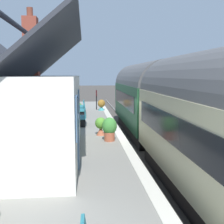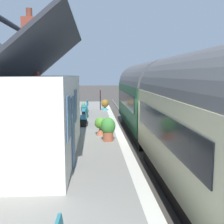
{
  "view_description": "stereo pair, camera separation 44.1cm",
  "coord_description": "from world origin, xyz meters",
  "px_view_note": "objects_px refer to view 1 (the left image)",
  "views": [
    {
      "loc": [
        -12.52,
        2.79,
        3.61
      ],
      "look_at": [
        0.44,
        1.5,
        1.83
      ],
      "focal_mm": 44.14,
      "sensor_mm": 36.0,
      "label": 1
    },
    {
      "loc": [
        -12.56,
        2.35,
        3.61
      ],
      "look_at": [
        0.44,
        1.5,
        1.83
      ],
      "focal_mm": 44.14,
      "sensor_mm": 36.0,
      "label": 2
    }
  ],
  "objects_px": {
    "station_building": "(22,112)",
    "planter_corner_building": "(54,112)",
    "planter_bench_left": "(80,107)",
    "planter_under_sign": "(101,126)",
    "bench_by_lamp": "(83,117)",
    "planter_edge_near": "(101,105)",
    "bench_near_building": "(82,106)",
    "station_sign_board": "(96,95)",
    "planter_bench_right": "(109,128)",
    "train": "(166,105)",
    "bench_mid_platform": "(83,109)"
  },
  "relations": [
    {
      "from": "bench_near_building",
      "to": "bench_by_lamp",
      "type": "relative_size",
      "value": 1.0
    },
    {
      "from": "planter_corner_building",
      "to": "planter_bench_left",
      "type": "distance_m",
      "value": 4.07
    },
    {
      "from": "station_building",
      "to": "bench_near_building",
      "type": "distance_m",
      "value": 11.12
    },
    {
      "from": "train",
      "to": "planter_corner_building",
      "type": "height_order",
      "value": "train"
    },
    {
      "from": "station_sign_board",
      "to": "planter_corner_building",
      "type": "bearing_deg",
      "value": 145.67
    },
    {
      "from": "bench_by_lamp",
      "to": "planter_under_sign",
      "type": "bearing_deg",
      "value": -162.24
    },
    {
      "from": "bench_by_lamp",
      "to": "planter_edge_near",
      "type": "height_order",
      "value": "bench_by_lamp"
    },
    {
      "from": "bench_mid_platform",
      "to": "planter_edge_near",
      "type": "relative_size",
      "value": 1.63
    },
    {
      "from": "station_building",
      "to": "planter_bench_left",
      "type": "height_order",
      "value": "station_building"
    },
    {
      "from": "bench_by_lamp",
      "to": "station_sign_board",
      "type": "bearing_deg",
      "value": -8.46
    },
    {
      "from": "station_building",
      "to": "planter_under_sign",
      "type": "distance_m",
      "value": 4.28
    },
    {
      "from": "train",
      "to": "bench_near_building",
      "type": "height_order",
      "value": "train"
    },
    {
      "from": "train",
      "to": "planter_bench_left",
      "type": "xyz_separation_m",
      "value": [
        9.22,
        4.09,
        -1.12
      ]
    },
    {
      "from": "planter_corner_building",
      "to": "planter_bench_right",
      "type": "bearing_deg",
      "value": -154.88
    },
    {
      "from": "planter_under_sign",
      "to": "station_sign_board",
      "type": "bearing_deg",
      "value": -1.3
    },
    {
      "from": "planter_corner_building",
      "to": "planter_bench_left",
      "type": "xyz_separation_m",
      "value": [
        3.75,
        -1.58,
        -0.13
      ]
    },
    {
      "from": "planter_corner_building",
      "to": "bench_mid_platform",
      "type": "bearing_deg",
      "value": -73.86
    },
    {
      "from": "bench_near_building",
      "to": "planter_corner_building",
      "type": "height_order",
      "value": "bench_near_building"
    },
    {
      "from": "bench_mid_platform",
      "to": "planter_bench_right",
      "type": "distance_m",
      "value": 7.02
    },
    {
      "from": "bench_mid_platform",
      "to": "planter_bench_right",
      "type": "xyz_separation_m",
      "value": [
        -6.92,
        -1.15,
        0.06
      ]
    },
    {
      "from": "planter_under_sign",
      "to": "station_sign_board",
      "type": "height_order",
      "value": "station_sign_board"
    },
    {
      "from": "bench_near_building",
      "to": "planter_under_sign",
      "type": "relative_size",
      "value": 1.66
    },
    {
      "from": "bench_by_lamp",
      "to": "train",
      "type": "bearing_deg",
      "value": -126.33
    },
    {
      "from": "bench_mid_platform",
      "to": "planter_under_sign",
      "type": "xyz_separation_m",
      "value": [
        -5.78,
        -0.85,
        -0.03
      ]
    },
    {
      "from": "planter_edge_near",
      "to": "planter_corner_building",
      "type": "distance_m",
      "value": 4.89
    },
    {
      "from": "bench_near_building",
      "to": "bench_mid_platform",
      "type": "relative_size",
      "value": 1.0
    },
    {
      "from": "bench_near_building",
      "to": "bench_mid_platform",
      "type": "height_order",
      "value": "same"
    },
    {
      "from": "station_sign_board",
      "to": "planter_bench_right",
      "type": "bearing_deg",
      "value": -179.54
    },
    {
      "from": "planter_under_sign",
      "to": "planter_bench_left",
      "type": "xyz_separation_m",
      "value": [
        8.99,
        1.12,
        -0.18
      ]
    },
    {
      "from": "station_building",
      "to": "planter_bench_right",
      "type": "distance_m",
      "value": 3.78
    },
    {
      "from": "bench_by_lamp",
      "to": "planter_corner_building",
      "type": "bearing_deg",
      "value": 34.91
    },
    {
      "from": "planter_corner_building",
      "to": "planter_under_sign",
      "type": "bearing_deg",
      "value": -152.8
    },
    {
      "from": "station_building",
      "to": "planter_corner_building",
      "type": "distance_m",
      "value": 8.36
    },
    {
      "from": "bench_by_lamp",
      "to": "planter_bench_left",
      "type": "bearing_deg",
      "value": 2.68
    },
    {
      "from": "planter_corner_building",
      "to": "planter_bench_right",
      "type": "xyz_separation_m",
      "value": [
        -6.39,
        -3.0,
        0.14
      ]
    },
    {
      "from": "bench_by_lamp",
      "to": "station_sign_board",
      "type": "relative_size",
      "value": 0.9
    },
    {
      "from": "bench_by_lamp",
      "to": "station_sign_board",
      "type": "distance_m",
      "value": 7.06
    },
    {
      "from": "station_building",
      "to": "bench_by_lamp",
      "type": "distance_m",
      "value": 6.03
    },
    {
      "from": "bench_by_lamp",
      "to": "planter_edge_near",
      "type": "distance_m",
      "value": 6.48
    },
    {
      "from": "station_building",
      "to": "planter_edge_near",
      "type": "bearing_deg",
      "value": -15.88
    },
    {
      "from": "planter_corner_building",
      "to": "planter_bench_right",
      "type": "distance_m",
      "value": 7.06
    },
    {
      "from": "planter_under_sign",
      "to": "planter_edge_near",
      "type": "relative_size",
      "value": 0.98
    },
    {
      "from": "bench_mid_platform",
      "to": "station_sign_board",
      "type": "xyz_separation_m",
      "value": [
        3.73,
        -1.07,
        0.71
      ]
    },
    {
      "from": "planter_bench_right",
      "to": "bench_by_lamp",
      "type": "bearing_deg",
      "value": 16.82
    },
    {
      "from": "planter_bench_right",
      "to": "planter_bench_left",
      "type": "distance_m",
      "value": 10.24
    },
    {
      "from": "bench_near_building",
      "to": "planter_edge_near",
      "type": "height_order",
      "value": "bench_near_building"
    },
    {
      "from": "bench_near_building",
      "to": "planter_corner_building",
      "type": "bearing_deg",
      "value": 145.63
    },
    {
      "from": "bench_mid_platform",
      "to": "station_sign_board",
      "type": "relative_size",
      "value": 0.9
    },
    {
      "from": "planter_corner_building",
      "to": "planter_bench_left",
      "type": "height_order",
      "value": "planter_corner_building"
    },
    {
      "from": "station_building",
      "to": "planter_under_sign",
      "type": "relative_size",
      "value": 8.42
    }
  ]
}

